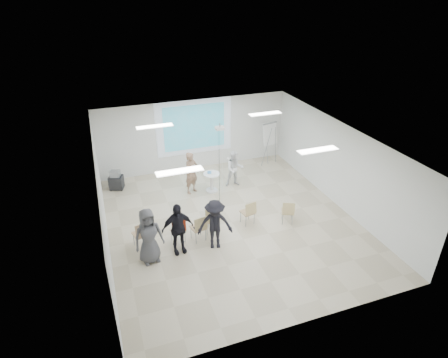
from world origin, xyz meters
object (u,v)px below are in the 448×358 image
object	(u,v)px
chair_center	(213,219)
chair_right_inner	(249,211)
player_left	(191,170)
audience_mid	(215,221)
chair_far_left	(141,233)
chair_left_inner	(199,227)
pedestal_table	(212,181)
chair_left_mid	(179,230)
audience_left	(177,225)
av_cart	(116,181)
audience_outer	(148,233)
player_right	(235,167)
flipchart_easel	(270,134)
laptop	(198,226)
chair_right_far	(288,211)

from	to	relation	value
chair_center	chair_right_inner	distance (m)	1.28
player_left	audience_mid	bearing A→B (deg)	-122.81
chair_far_left	chair_left_inner	distance (m)	1.74
pedestal_table	chair_right_inner	world-z (taller)	chair_right_inner
chair_far_left	player_left	bearing A→B (deg)	35.95
chair_far_left	chair_left_mid	size ratio (longest dim) A/B	1.14
chair_far_left	audience_left	world-z (taller)	audience_left
chair_left_inner	av_cart	xyz separation A→B (m)	(-2.12, 4.27, -0.18)
audience_mid	av_cart	world-z (taller)	audience_mid
player_left	chair_left_inner	distance (m)	3.13
chair_right_inner	audience_mid	distance (m)	1.66
audience_outer	player_left	bearing A→B (deg)	47.50
player_right	flipchart_easel	distance (m)	2.56
chair_far_left	audience_left	xyz separation A→B (m)	(0.99, -0.54, 0.40)
laptop	audience_mid	world-z (taller)	audience_mid
player_left	audience_mid	size ratio (longest dim) A/B	1.02
chair_left_inner	audience_left	xyz separation A→B (m)	(-0.73, -0.30, 0.41)
audience_outer	chair_far_left	bearing A→B (deg)	90.48
chair_center	pedestal_table	bearing A→B (deg)	97.26
chair_right_inner	audience_mid	size ratio (longest dim) A/B	0.47
chair_right_inner	chair_right_far	xyz separation A→B (m)	(1.23, -0.39, -0.01)
av_cart	audience_outer	bearing A→B (deg)	-63.62
laptop	audience_outer	distance (m)	1.73
chair_center	chair_left_mid	bearing A→B (deg)	-150.53
flipchart_easel	audience_left	bearing A→B (deg)	-151.23
chair_left_inner	audience_left	size ratio (longest dim) A/B	0.48
chair_left_inner	laptop	size ratio (longest dim) A/B	2.73
pedestal_table	audience_mid	xyz separation A→B (m)	(-0.96, -3.31, 0.48)
pedestal_table	player_left	distance (m)	0.91
pedestal_table	chair_left_mid	world-z (taller)	chair_left_mid
chair_center	laptop	size ratio (longest dim) A/B	2.94
chair_left_inner	audience_left	distance (m)	0.89
laptop	flipchart_easel	size ratio (longest dim) A/B	0.17
laptop	flipchart_easel	distance (m)	6.21
chair_right_far	av_cart	world-z (taller)	chair_right_far
chair_left_inner	flipchart_easel	world-z (taller)	flipchart_easel
chair_far_left	audience_left	size ratio (longest dim) A/B	0.49
chair_left_mid	flipchart_easel	xyz separation A→B (m)	(5.04, 4.23, 0.94)
audience_mid	chair_right_inner	bearing A→B (deg)	42.06
chair_left_mid	player_left	bearing A→B (deg)	52.26
pedestal_table	player_right	size ratio (longest dim) A/B	0.50
pedestal_table	chair_center	bearing A→B (deg)	-106.93
player_left	audience_outer	bearing A→B (deg)	-151.37
laptop	av_cart	world-z (taller)	av_cart
flipchart_easel	pedestal_table	bearing A→B (deg)	-167.87
flipchart_easel	av_cart	distance (m)	6.63
audience_outer	chair_left_mid	bearing A→B (deg)	18.02
player_left	laptop	bearing A→B (deg)	-130.79
player_left	chair_left_inner	world-z (taller)	player_left
flipchart_easel	av_cart	xyz separation A→B (m)	(-6.55, -0.07, -1.07)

